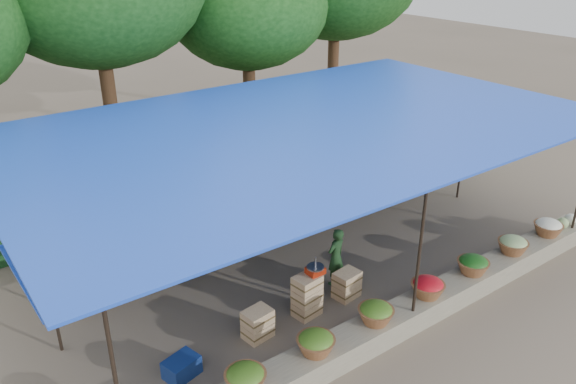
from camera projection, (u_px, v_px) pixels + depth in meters
ground at (304, 256)px, 11.39m from camera, size 60.00×60.00×0.00m
stone_curb at (405, 316)px, 9.28m from camera, size 10.60×0.55×0.40m
stall_canopy at (303, 130)px, 10.33m from camera, size 10.80×6.60×2.82m
produce_baskets at (403, 300)px, 9.08m from camera, size 8.98×0.58×0.34m
netting_backdrop at (223, 154)px, 13.18m from camera, size 10.60×0.06×2.50m
fruit_table_left at (159, 239)px, 10.79m from camera, size 4.21×0.95×0.93m
fruit_table_right at (353, 179)px, 13.46m from camera, size 4.21×0.95×0.93m
crate_counter at (306, 300)px, 9.50m from camera, size 2.39×0.40×0.77m
weighing_scale at (315, 270)px, 9.38m from camera, size 0.30×0.30×0.32m
vendor_seated at (336, 257)px, 10.28m from camera, size 0.46×0.35×1.13m
customer_left at (113, 213)px, 11.15m from camera, size 1.00×0.85×1.81m
customer_mid at (315, 173)px, 13.27m from camera, size 1.13×0.78×1.60m
customer_right at (379, 154)px, 14.54m from camera, size 0.95×0.55×1.52m
blue_crate_back at (182, 367)px, 8.25m from camera, size 0.57×0.47×0.30m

